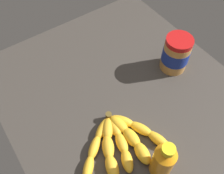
% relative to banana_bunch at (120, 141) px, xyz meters
% --- Properties ---
extents(ground_plane, '(0.92, 0.78, 0.03)m').
position_rel_banana_bunch_xyz_m(ground_plane, '(0.13, -0.11, -0.03)').
color(ground_plane, '#38332D').
extents(banana_bunch, '(0.21, 0.28, 0.04)m').
position_rel_banana_bunch_xyz_m(banana_bunch, '(0.00, 0.00, 0.00)').
color(banana_bunch, gold).
rests_on(banana_bunch, ground_plane).
extents(peanut_butter_jar, '(0.10, 0.10, 0.14)m').
position_rel_banana_bunch_xyz_m(peanut_butter_jar, '(0.14, -0.34, 0.05)').
color(peanut_butter_jar, '#BF8442').
rests_on(peanut_butter_jar, ground_plane).
extents(honey_bottle, '(0.06, 0.06, 0.15)m').
position_rel_banana_bunch_xyz_m(honey_bottle, '(-0.13, -0.05, 0.05)').
color(honey_bottle, orange).
rests_on(honey_bottle, ground_plane).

